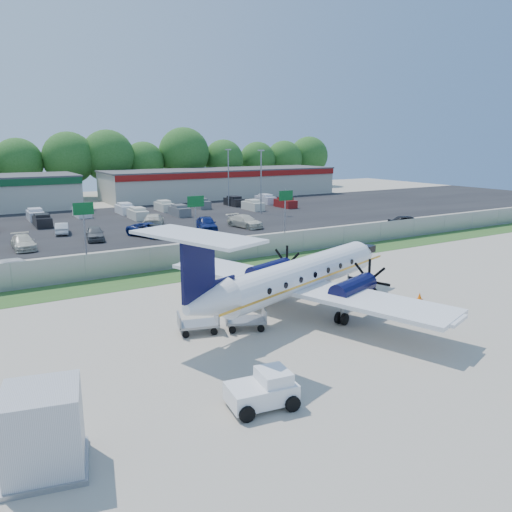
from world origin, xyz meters
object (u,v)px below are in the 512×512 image
aircraft (299,276)px  baggage_cart_far (245,319)px  service_container (44,433)px  pushback_tug (264,390)px  baggage_cart_near (198,323)px

aircraft → baggage_cart_far: (-4.14, -0.78, -1.76)m
service_container → pushback_tug: bearing=-1.3°
pushback_tug → baggage_cart_far: size_ratio=1.10×
aircraft → baggage_cart_far: bearing=-169.4°
service_container → baggage_cart_far: bearing=32.9°
pushback_tug → service_container: service_container is taller
baggage_cart_near → baggage_cart_far: (2.48, -0.82, 0.01)m
aircraft → service_container: (-15.58, -8.17, -1.02)m
baggage_cart_near → service_container: (-8.96, -8.21, 0.75)m
baggage_cart_near → service_container: 12.18m
aircraft → baggage_cart_far: aircraft is taller
baggage_cart_near → baggage_cart_far: bearing=-18.2°
aircraft → baggage_cart_near: (-6.62, 0.04, -1.77)m
baggage_cart_far → aircraft: bearing=10.6°
baggage_cart_near → service_container: service_container is taller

